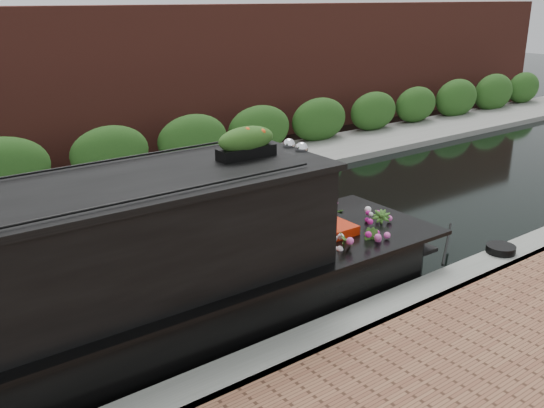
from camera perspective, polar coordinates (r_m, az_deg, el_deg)
ground at (r=10.60m, az=-4.19°, el=-4.54°), size 80.00×80.00×0.00m
near_bank_coping at (r=8.32m, az=8.66°, el=-11.75°), size 40.00×0.60×0.50m
far_bank_path at (r=14.09m, az=-13.61°, el=1.02°), size 40.00×2.40×0.34m
far_hedge at (r=14.89m, az=-15.04°, el=1.86°), size 40.00×1.10×2.80m
far_brick_wall at (r=16.79m, az=-17.84°, el=3.51°), size 40.00×1.00×8.00m
rope_fender at (r=10.72m, az=11.64°, el=-3.72°), size 0.31×0.41×0.31m
coiled_mooring_rope at (r=10.59m, az=20.73°, el=-3.99°), size 0.47×0.47×0.12m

